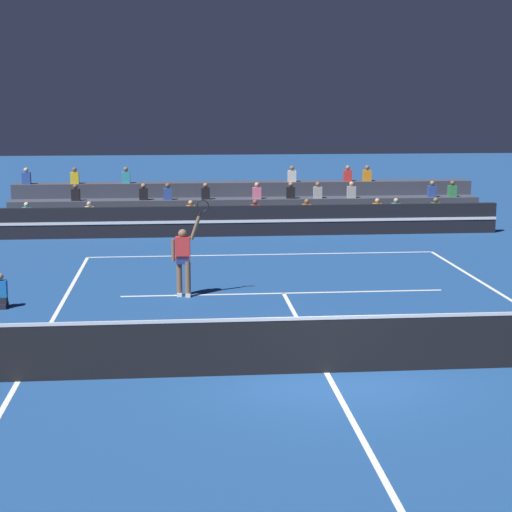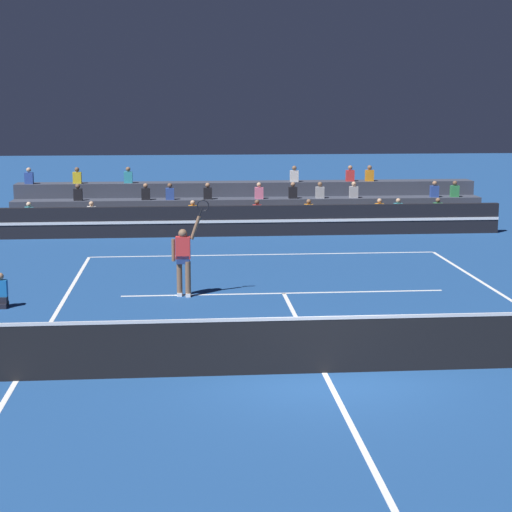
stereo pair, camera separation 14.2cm
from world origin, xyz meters
name	(u,v)px [view 1 (the left image)]	position (x,y,z in m)	size (l,w,h in m)	color
ground_plane	(326,373)	(0.00, 0.00, 0.00)	(120.00, 120.00, 0.00)	navy
court_lines	(326,373)	(0.00, 0.00, 0.00)	(11.10, 23.90, 0.01)	white
tennis_net	(327,344)	(0.00, 0.00, 0.54)	(12.00, 0.10, 1.10)	#2D6B38
sponsor_banner_wall	(252,221)	(0.00, 15.68, 0.55)	(18.00, 0.26, 1.10)	black
bleacher_stand	(247,209)	(0.00, 18.21, 0.65)	(18.00, 2.85, 2.28)	#383D4C
ball_kid_courtside	(1,294)	(-6.87, 5.49, 0.33)	(0.30, 0.36, 0.84)	black
tennis_player	(184,258)	(-2.53, 6.31, 0.99)	(0.99, 0.36, 2.49)	brown
tennis_ball	(229,346)	(-1.66, 1.76, 0.03)	(0.07, 0.07, 0.07)	#C6DB33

